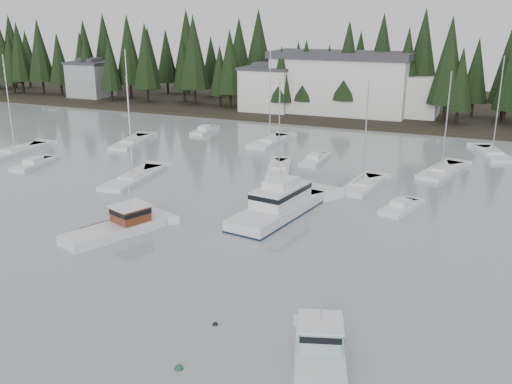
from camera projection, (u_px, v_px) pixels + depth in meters
ground at (29, 363)px, 30.65m from camera, size 260.00×260.00×0.00m
far_shore_land at (383, 105)px, 115.77m from camera, size 240.00×54.00×1.00m
conifer_treeline at (371, 114)px, 106.12m from camera, size 200.00×22.00×20.00m
house_west at (268, 88)px, 105.30m from camera, size 9.54×7.42×8.75m
house_far_west at (90, 79)px, 122.81m from camera, size 8.48×7.42×8.25m
harbor_inn at (352, 84)px, 102.27m from camera, size 29.50×11.50×10.90m
lobster_boat_brown at (117, 228)px, 48.37m from camera, size 6.37×9.27×4.35m
cabin_cruiser_center at (279, 207)px, 52.71m from camera, size 5.66×12.71×5.27m
lobster_boat_teal at (320, 360)px, 29.98m from camera, size 4.82×8.00×4.20m
sailboat_1 at (131, 143)px, 81.83m from camera, size 4.97×10.33×13.75m
sailboat_2 at (279, 170)px, 67.90m from camera, size 4.81×8.72×11.37m
sailboat_3 at (15, 153)px, 76.30m from camera, size 3.56×10.66×13.47m
sailboat_4 at (492, 155)px, 75.03m from camera, size 5.51×9.03×13.38m
sailboat_5 at (441, 172)px, 66.98m from camera, size 5.11×9.61×12.29m
sailboat_6 at (270, 142)px, 82.25m from camera, size 3.33×9.66×13.77m
sailboat_8 at (133, 179)px, 64.16m from camera, size 3.92×10.71×12.14m
sailboat_9 at (363, 187)px, 61.41m from camera, size 3.55×8.40×11.96m
runabout_0 at (34, 165)px, 69.78m from camera, size 3.05×6.75×1.42m
runabout_1 at (401, 209)px, 54.24m from camera, size 3.59×5.81×1.42m
runabout_3 at (204, 131)px, 89.61m from camera, size 2.59×6.39×1.42m
runabout_4 at (315, 161)px, 71.91m from camera, size 2.35×6.88×1.42m
mooring_buoy_green at (179, 369)px, 30.11m from camera, size 0.48×0.48×0.48m
mooring_buoy_dark at (215, 325)px, 34.37m from camera, size 0.35×0.35×0.35m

